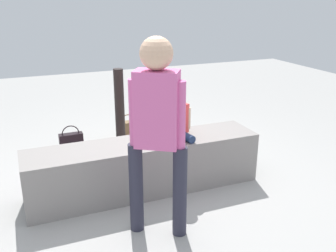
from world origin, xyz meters
name	(u,v)px	position (x,y,z in m)	size (l,w,h in m)	color
ground_plane	(146,189)	(0.00, 0.00, 0.00)	(12.00, 12.00, 0.00)	#9F9E9A
concrete_ledge	(145,166)	(0.00, 0.00, 0.25)	(2.21, 0.48, 0.49)	gray
child_seated	(177,116)	(0.33, 0.01, 0.71)	(0.28, 0.33, 0.48)	navy
adult_standing	(157,122)	(-0.13, -0.69, 0.92)	(0.40, 0.33, 1.53)	#282839
cake_plate	(149,137)	(0.06, 0.05, 0.52)	(0.22, 0.22, 0.07)	#E0594C
gift_bag	(48,167)	(-0.85, 0.50, 0.17)	(0.20, 0.08, 0.37)	#B259BF
railing_post	(120,124)	(0.02, 0.93, 0.37)	(0.36, 0.36, 1.02)	black
water_bottle_near_gift	(93,157)	(-0.36, 0.72, 0.11)	(0.07, 0.07, 0.23)	silver
cake_box_white	(168,140)	(0.64, 0.99, 0.07)	(0.30, 0.28, 0.14)	white
handbag_black_leather	(71,142)	(-0.51, 1.25, 0.12)	(0.28, 0.10, 0.32)	black
handbag_brown_canvas	(128,131)	(0.22, 1.31, 0.14)	(0.27, 0.11, 0.36)	brown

